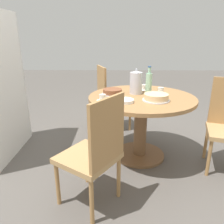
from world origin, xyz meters
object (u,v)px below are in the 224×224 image
(coffee_pot, at_px, (136,82))
(chair_c, at_px, (110,97))
(cake_main, at_px, (156,97))
(cup_b, at_px, (144,88))
(cup_c, at_px, (161,91))
(cake_second, at_px, (112,92))
(cup_a, at_px, (103,98))
(chair_a, at_px, (94,152))
(water_bottle, at_px, (149,83))

(coffee_pot, bearing_deg, chair_c, 23.03)
(cake_main, bearing_deg, cup_b, 7.75)
(coffee_pot, height_order, cup_c, coffee_pot)
(cup_c, bearing_deg, cake_second, 97.00)
(chair_c, xyz_separation_m, cake_second, (-0.77, -0.04, 0.27))
(cake_main, height_order, cup_a, same)
(chair_a, height_order, chair_c, same)
(cup_b, bearing_deg, cup_a, 135.01)
(water_bottle, relative_size, cake_main, 1.14)
(chair_a, height_order, cup_b, chair_a)
(chair_c, bearing_deg, cup_b, -161.82)
(chair_a, xyz_separation_m, cup_c, (0.92, -0.67, 0.27))
(cake_main, height_order, cup_c, same)
(chair_c, relative_size, cup_b, 7.82)
(coffee_pot, bearing_deg, cup_c, -87.54)
(chair_c, bearing_deg, coffee_pot, -176.05)
(cup_a, xyz_separation_m, cup_b, (0.47, -0.47, 0.00))
(cup_c, bearing_deg, chair_a, 143.91)
(chair_a, height_order, cup_a, chair_a)
(chair_a, xyz_separation_m, cake_main, (0.62, -0.57, 0.27))
(chair_a, relative_size, chair_c, 1.00)
(coffee_pot, height_order, water_bottle, water_bottle)
(water_bottle, height_order, cup_a, water_bottle)
(cup_b, bearing_deg, chair_a, 154.67)
(cup_b, relative_size, cup_c, 1.00)
(water_bottle, bearing_deg, chair_c, 30.59)
(chair_a, distance_m, cup_a, 0.66)
(chair_c, bearing_deg, cup_a, 158.15)
(water_bottle, bearing_deg, cake_main, -170.80)
(chair_a, relative_size, cup_c, 7.82)
(cake_main, bearing_deg, cup_a, 92.52)
(water_bottle, height_order, cake_main, water_bottle)
(chair_c, height_order, cup_a, chair_c)
(cup_a, relative_size, cup_b, 1.00)
(coffee_pot, xyz_separation_m, cup_b, (0.16, -0.12, -0.10))
(chair_a, bearing_deg, cup_c, 177.66)
(cake_second, distance_m, cup_b, 0.44)
(water_bottle, bearing_deg, cup_c, -73.44)
(cake_main, relative_size, cup_b, 2.26)
(cake_main, xyz_separation_m, cup_a, (-0.02, 0.53, -0.01))
(cup_a, bearing_deg, cake_main, -87.48)
(water_bottle, relative_size, cake_second, 1.30)
(chair_a, distance_m, cake_main, 0.89)
(cup_b, bearing_deg, water_bottle, -174.19)
(cake_main, height_order, cup_b, same)
(coffee_pot, distance_m, water_bottle, 0.14)
(chair_c, distance_m, cake_second, 0.82)
(coffee_pot, relative_size, cup_b, 2.32)
(chair_a, distance_m, cake_second, 0.91)
(chair_c, height_order, cup_c, chair_c)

